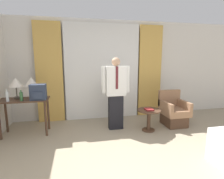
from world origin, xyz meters
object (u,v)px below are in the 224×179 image
object	(u,v)px
table_lamp_right	(31,83)
bottle_by_lamp	(21,96)
backpack	(38,92)
person	(116,91)
side_table	(149,116)
armchair	(173,112)
book	(149,109)
desk	(24,106)
table_lamp_left	(16,83)
bottle_near_edge	(7,96)

from	to	relation	value
table_lamp_right	bottle_by_lamp	xyz separation A→B (m)	(-0.16, -0.23, -0.25)
backpack	person	world-z (taller)	person
side_table	armchair	bearing A→B (deg)	15.95
side_table	book	distance (m)	0.18
desk	table_lamp_left	xyz separation A→B (m)	(-0.16, 0.09, 0.49)
table_lamp_right	side_table	size ratio (longest dim) A/B	0.86
bottle_by_lamp	book	xyz separation A→B (m)	(2.73, -0.28, -0.37)
armchair	side_table	bearing A→B (deg)	-164.05
table_lamp_right	book	distance (m)	2.69
side_table	book	world-z (taller)	book
armchair	bottle_near_edge	bearing A→B (deg)	179.73
armchair	desk	bearing A→B (deg)	177.16
desk	armchair	xyz separation A→B (m)	(3.50, -0.17, -0.33)
person	bottle_near_edge	bearing A→B (deg)	-178.78
table_lamp_right	armchair	world-z (taller)	table_lamp_right
person	side_table	world-z (taller)	person
table_lamp_left	bottle_near_edge	world-z (taller)	table_lamp_left
person	book	world-z (taller)	person
armchair	table_lamp_left	bearing A→B (deg)	175.91
backpack	armchair	world-z (taller)	backpack
table_lamp_right	bottle_near_edge	xyz separation A→B (m)	(-0.42, -0.24, -0.24)
table_lamp_left	side_table	xyz separation A→B (m)	(2.90, -0.48, -0.80)
bottle_near_edge	armchair	size ratio (longest dim) A/B	0.30
table_lamp_right	armchair	xyz separation A→B (m)	(3.35, -0.26, -0.82)
armchair	table_lamp_right	bearing A→B (deg)	175.52
desk	table_lamp_right	distance (m)	0.53
bottle_by_lamp	book	world-z (taller)	bottle_by_lamp
table_lamp_left	armchair	distance (m)	3.76
person	desk	bearing A→B (deg)	176.96
bottle_by_lamp	book	distance (m)	2.77
backpack	bottle_near_edge	bearing A→B (deg)	-175.47
desk	backpack	size ratio (longest dim) A/B	3.09
book	side_table	bearing A→B (deg)	58.76
desk	bottle_by_lamp	world-z (taller)	bottle_by_lamp
table_lamp_right	book	size ratio (longest dim) A/B	2.28
table_lamp_right	armchair	size ratio (longest dim) A/B	0.54
table_lamp_left	book	world-z (taller)	table_lamp_left
table_lamp_left	armchair	world-z (taller)	table_lamp_left
table_lamp_right	backpack	world-z (taller)	table_lamp_right
bottle_near_edge	person	size ratio (longest dim) A/B	0.15
person	armchair	world-z (taller)	person
book	bottle_near_edge	bearing A→B (deg)	174.98
desk	armchair	distance (m)	3.52
armchair	backpack	bearing A→B (deg)	178.84
bottle_near_edge	person	xyz separation A→B (m)	(2.29, 0.05, 0.01)
side_table	backpack	bearing A→B (deg)	173.37
desk	bottle_near_edge	distance (m)	0.40
bottle_by_lamp	table_lamp_left	bearing A→B (deg)	123.37
backpack	armchair	bearing A→B (deg)	-1.16
table_lamp_right	person	size ratio (longest dim) A/B	0.27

